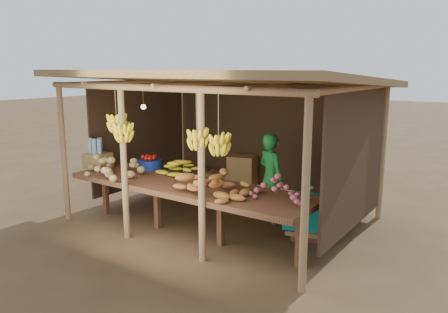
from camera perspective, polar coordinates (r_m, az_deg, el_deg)
The scene contains 13 objects.
ground at distance 7.34m, azimuth -0.00°, elevation -8.06°, with size 60.00×60.00×0.00m, color brown.
stall_structure at distance 6.89m, azimuth -0.22°, elevation 6.96°, with size 4.70×3.50×2.43m.
counter at distance 6.39m, azimuth -4.87°, elevation -4.12°, with size 3.90×1.05×0.80m.
potato_heap at distance 7.15m, azimuth -14.96°, elevation -0.77°, with size 1.11×0.67×0.37m, color tan, non-canonical shape.
sweet_potato_heap at distance 5.87m, azimuth -2.47°, elevation -3.05°, with size 1.13×0.68×0.36m, color #AA672B, non-canonical shape.
onion_heap at distance 5.51m, azimuth 6.83°, elevation -4.13°, with size 0.81×0.48×0.36m, color #C66067, non-canonical shape.
banana_pile at distance 6.90m, azimuth -5.82°, elevation -0.96°, with size 0.62×0.37×0.35m, color yellow, non-canonical shape.
tomato_basin at distance 7.43m, azimuth -9.69°, elevation -0.82°, with size 0.43×0.43×0.23m.
bottle_box at distance 7.63m, azimuth -16.17°, elevation -0.00°, with size 0.44×0.37×0.51m.
vendor at distance 7.05m, azimuth 6.14°, elevation -2.81°, with size 0.53×0.35×1.45m, color #1B7D33.
tarp_crate at distance 6.59m, azimuth 11.60°, elevation -7.64°, with size 0.80×0.74×0.79m.
carton_stack at distance 8.50m, azimuth 1.36°, elevation -2.84°, with size 1.13×0.51×0.80m.
burlap_sacks at distance 8.84m, azimuth -1.67°, elevation -2.95°, with size 0.83×0.43×0.59m.
Camera 1 is at (3.94, -5.68, 2.45)m, focal length 35.00 mm.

